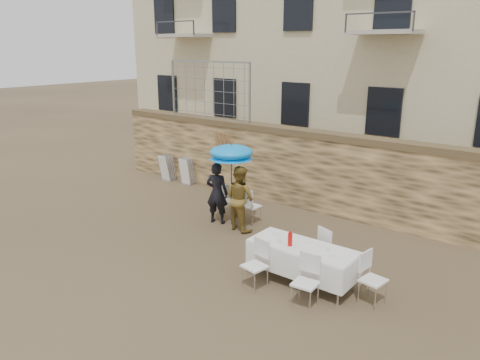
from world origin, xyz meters
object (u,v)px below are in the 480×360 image
Objects in this scene: man_suit at (217,193)px; woman_dress at (240,198)px; couple_chair_left at (230,200)px; chair_stack_left at (171,166)px; couple_chair_right at (251,205)px; table_chair_front_right at (305,282)px; table_chair_front_left at (255,265)px; banquet_table at (303,248)px; table_chair_side at (373,279)px; chair_stack_right at (190,170)px; soda_bottle at (290,239)px; umbrella at (231,155)px; table_chair_back at (331,249)px.

woman_dress is (0.75, 0.00, 0.01)m from man_suit.
man_suit reaches higher than couple_chair_left.
couple_chair_left is 1.04× the size of chair_stack_left.
couple_chair_left is at bearing 4.43° from couple_chair_right.
woman_dress is at bearing 140.30° from table_chair_front_right.
table_chair_front_left reaches higher than chair_stack_left.
man_suit is 3.69m from banquet_table.
table_chair_side is at bearing 4.09° from banquet_table.
table_chair_front_left reaches higher than chair_stack_right.
chair_stack_right is at bearing 150.74° from banquet_table.
chair_stack_left is at bearing 152.23° from soda_bottle.
table_chair_side is 8.62m from chair_stack_right.
chair_stack_left is (-3.97, 2.18, -0.35)m from man_suit.
woman_dress is 1.11m from umbrella.
couple_chair_right is at bearing -159.47° from man_suit.
banquet_table is (3.40, -1.44, -0.08)m from man_suit.
couple_chair_left reaches higher than chair_stack_left.
table_chair_side is (4.10, -1.89, 0.00)m from couple_chair_right.
woman_dress is 0.79× the size of banquet_table.
table_chair_back reaches higher than chair_stack_right.
woman_dress reaches higher than table_chair_front_left.
couple_chair_left reaches higher than chair_stack_right.
table_chair_side reaches higher than chair_stack_right.
chair_stack_right is at bearing 74.63° from table_chair_side.
man_suit reaches higher than chair_stack_right.
soda_bottle is 1.02m from table_chair_front_right.
soda_bottle is 0.27× the size of table_chair_front_right.
man_suit is 1.69× the size of table_chair_front_right.
woman_dress is 2.92m from soda_bottle.
table_chair_back is at bearing 177.35° from woman_dress.
couple_chair_right is 0.46× the size of banquet_table.
table_chair_side is at bearing 38.52° from table_chair_front_right.
woman_dress is at bearing 8.07° from table_chair_back.
table_chair_side is 1.04× the size of chair_stack_left.
table_chair_front_right is (3.15, -2.19, -0.35)m from woman_dress.
table_chair_front_left is at bearing 175.16° from table_chair_front_right.
couple_chair_right is at bearing 56.31° from umbrella.
couple_chair_left is 3.79m from table_chair_back.
chair_stack_right reaches higher than banquet_table.
umbrella is 3.56m from banquet_table.
table_chair_side is at bearing 33.80° from table_chair_front_left.
banquet_table is at bearing 153.62° from couple_chair_left.
table_chair_front_left is at bearing 131.84° from couple_chair_right.
soda_bottle is (-0.20, -0.15, 0.17)m from banquet_table.
man_suit is 0.64m from couple_chair_left.
man_suit is 1.69× the size of table_chair_side.
chair_stack_right is (-6.27, 3.77, -0.45)m from soda_bottle.
woman_dress reaches higher than couple_chair_right.
man_suit is 3.57m from table_chair_front_left.
umbrella is 2.07× the size of table_chair_side.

